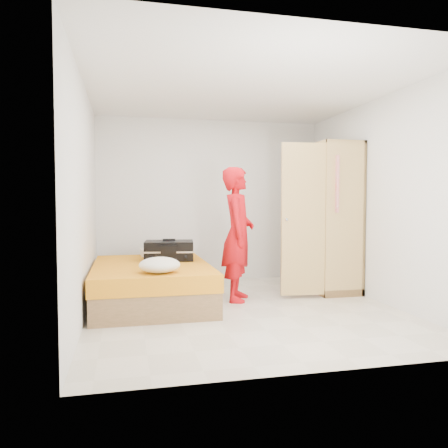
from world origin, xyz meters
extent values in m
plane|color=beige|center=(0.00, 0.00, 0.00)|extent=(4.00, 4.00, 0.00)
plane|color=white|center=(0.00, 0.00, 2.60)|extent=(4.00, 4.00, 0.00)
cube|color=white|center=(0.00, 2.00, 1.30)|extent=(3.60, 0.02, 2.60)
cube|color=white|center=(0.00, -2.00, 1.30)|extent=(3.60, 0.02, 2.60)
cube|color=white|center=(-1.80, 0.00, 1.30)|extent=(0.02, 4.00, 2.60)
cube|color=white|center=(1.80, 0.00, 1.30)|extent=(0.02, 4.00, 2.60)
cube|color=#956A44|center=(-1.05, 0.55, 0.15)|extent=(1.40, 2.00, 0.30)
cube|color=orange|center=(-1.05, 0.55, 0.40)|extent=(1.42, 2.02, 0.20)
cube|color=tan|center=(1.77, 0.90, 1.05)|extent=(0.04, 1.20, 2.10)
cube|color=tan|center=(1.50, 0.32, 1.05)|extent=(0.58, 0.04, 2.10)
cube|color=tan|center=(1.50, 1.48, 1.05)|extent=(0.58, 0.04, 2.10)
cube|color=tan|center=(1.50, 0.90, 2.08)|extent=(0.58, 1.20, 0.04)
cube|color=#A57A47|center=(1.50, 0.90, 0.05)|extent=(0.58, 1.20, 0.10)
cube|color=tan|center=(1.23, 1.20, 1.05)|extent=(0.04, 0.59, 2.00)
cube|color=tan|center=(0.92, 0.37, 1.05)|extent=(0.59, 0.09, 2.00)
cylinder|color=#B2B2B7|center=(1.50, 0.90, 1.92)|extent=(0.02, 1.10, 0.02)
imported|color=red|center=(0.06, 0.48, 0.86)|extent=(0.60, 0.73, 1.73)
cube|color=black|center=(-0.79, 0.88, 0.63)|extent=(0.69, 0.53, 0.26)
cube|color=black|center=(-0.79, 0.88, 0.77)|extent=(0.17, 0.07, 0.03)
ellipsoid|color=white|center=(-1.00, -0.16, 0.59)|extent=(0.46, 0.46, 0.17)
cube|color=white|center=(-0.87, 1.40, 0.55)|extent=(0.56, 0.30, 0.10)
camera|label=1|loc=(-1.37, -4.98, 1.29)|focal=35.00mm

